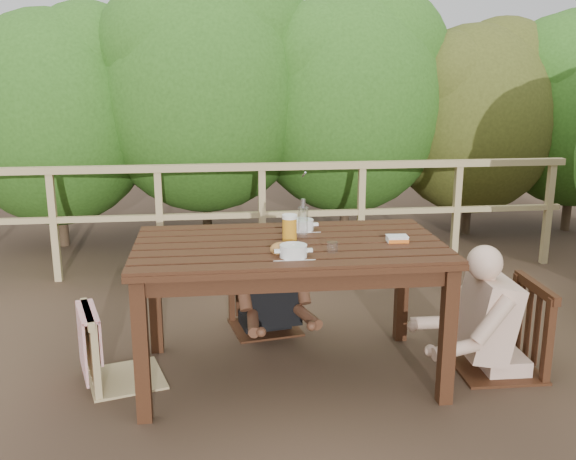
{
  "coord_description": "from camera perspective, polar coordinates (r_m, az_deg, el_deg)",
  "views": [
    {
      "loc": [
        -0.43,
        -3.57,
        1.83
      ],
      "look_at": [
        0.0,
        0.05,
        0.9
      ],
      "focal_mm": 40.06,
      "sensor_mm": 36.0,
      "label": 1
    }
  ],
  "objects": [
    {
      "name": "bread_roll",
      "position": [
        3.51,
        -0.55,
        -1.7
      ],
      "size": [
        0.13,
        0.1,
        0.08
      ],
      "primitive_type": "ellipsoid",
      "color": "#985A25",
      "rests_on": "table"
    },
    {
      "name": "chair_far",
      "position": [
        4.52,
        -2.1,
        -3.28
      ],
      "size": [
        0.54,
        0.54,
        0.93
      ],
      "primitive_type": "cube",
      "rotation": [
        0.0,
        0.0,
        0.18
      ],
      "color": "black",
      "rests_on": "ground"
    },
    {
      "name": "chair_right",
      "position": [
        4.11,
        18.35,
        -4.99
      ],
      "size": [
        0.53,
        0.53,
        1.04
      ],
      "primitive_type": "cube",
      "rotation": [
        0.0,
        0.0,
        -1.59
      ],
      "color": "black",
      "rests_on": "ground"
    },
    {
      "name": "soup_near",
      "position": [
        3.44,
        0.48,
        -1.99
      ],
      "size": [
        0.25,
        0.25,
        0.08
      ],
      "primitive_type": "cylinder",
      "color": "white",
      "rests_on": "table"
    },
    {
      "name": "butter_tub",
      "position": [
        3.79,
        9.65,
        -0.88
      ],
      "size": [
        0.13,
        0.09,
        0.05
      ],
      "primitive_type": "cube",
      "rotation": [
        0.0,
        0.0,
        -0.06
      ],
      "color": "white",
      "rests_on": "table"
    },
    {
      "name": "soup_far",
      "position": [
        4.0,
        1.21,
        0.36
      ],
      "size": [
        0.25,
        0.25,
        0.08
      ],
      "primitive_type": "cylinder",
      "color": "silver",
      "rests_on": "table"
    },
    {
      "name": "railing",
      "position": [
        5.74,
        -2.3,
        0.94
      ],
      "size": [
        5.6,
        0.1,
        1.01
      ],
      "primitive_type": "cube",
      "color": "tan",
      "rests_on": "ground"
    },
    {
      "name": "table",
      "position": [
        3.86,
        0.09,
        -7.23
      ],
      "size": [
        1.78,
        1.0,
        0.82
      ],
      "primitive_type": "cube",
      "color": "black",
      "rests_on": "ground"
    },
    {
      "name": "tumbler",
      "position": [
        3.53,
        3.96,
        -1.66
      ],
      "size": [
        0.06,
        0.06,
        0.07
      ],
      "primitive_type": "cylinder",
      "color": "silver",
      "rests_on": "table"
    },
    {
      "name": "beer_glass",
      "position": [
        3.75,
        0.14,
        0.1
      ],
      "size": [
        0.09,
        0.09,
        0.17
      ],
      "primitive_type": "cylinder",
      "color": "orange",
      "rests_on": "table"
    },
    {
      "name": "ground",
      "position": [
        4.03,
        0.09,
        -12.68
      ],
      "size": [
        60.0,
        60.0,
        0.0
      ],
      "primitive_type": "plane",
      "color": "#453223",
      "rests_on": "ground"
    },
    {
      "name": "chair_left",
      "position": [
        3.91,
        -14.54,
        -6.88
      ],
      "size": [
        0.55,
        0.55,
        0.89
      ],
      "primitive_type": "cube",
      "rotation": [
        0.0,
        0.0,
        1.85
      ],
      "color": "tan",
      "rests_on": "ground"
    },
    {
      "name": "bottle",
      "position": [
        3.8,
        1.35,
        0.93
      ],
      "size": [
        0.06,
        0.06,
        0.25
      ],
      "primitive_type": "cylinder",
      "color": "silver",
      "rests_on": "table"
    },
    {
      "name": "diner_right",
      "position": [
        4.08,
        18.88,
        -3.19
      ],
      "size": [
        0.66,
        0.54,
        1.31
      ],
      "primitive_type": null,
      "rotation": [
        0.0,
        0.0,
        1.55
      ],
      "color": "tan",
      "rests_on": "ground"
    },
    {
      "name": "hedge_row",
      "position": [
        6.82,
        0.22,
        14.89
      ],
      "size": [
        6.6,
        1.6,
        3.8
      ],
      "primitive_type": null,
      "color": "#264E16",
      "rests_on": "ground"
    },
    {
      "name": "woman",
      "position": [
        4.5,
        -2.14,
        -1.53
      ],
      "size": [
        0.58,
        0.67,
        1.2
      ],
      "primitive_type": null,
      "rotation": [
        0.0,
        0.0,
        3.32
      ],
      "color": "black",
      "rests_on": "ground"
    }
  ]
}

